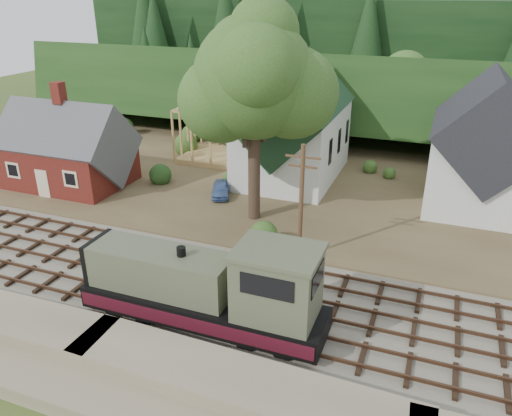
% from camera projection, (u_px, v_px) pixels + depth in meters
% --- Properties ---
extents(ground, '(140.00, 140.00, 0.00)m').
position_uv_depth(ground, '(165.00, 281.00, 30.66)').
color(ground, '#384C1E').
rests_on(ground, ground).
extents(embankment, '(64.00, 5.00, 1.60)m').
position_uv_depth(embankment, '(73.00, 372.00, 23.40)').
color(embankment, '#7F7259').
rests_on(embankment, ground).
extents(railroad_bed, '(64.00, 11.00, 0.16)m').
position_uv_depth(railroad_bed, '(165.00, 280.00, 30.63)').
color(railroad_bed, '#726B5B').
rests_on(railroad_bed, ground).
extents(village_flat, '(64.00, 26.00, 0.30)m').
position_uv_depth(village_flat, '(265.00, 181.00, 45.97)').
color(village_flat, brown).
rests_on(village_flat, ground).
extents(hillside, '(70.00, 28.96, 12.74)m').
position_uv_depth(hillside, '(326.00, 122.00, 66.52)').
color(hillside, '#1E3F19').
rests_on(hillside, ground).
extents(ridge, '(80.00, 20.00, 12.00)m').
position_uv_depth(ridge, '(350.00, 99.00, 80.18)').
color(ridge, black).
rests_on(ridge, ground).
extents(depot, '(10.80, 7.41, 9.00)m').
position_uv_depth(depot, '(68.00, 152.00, 43.96)').
color(depot, '#561613').
rests_on(depot, village_flat).
extents(church, '(8.40, 15.17, 13.00)m').
position_uv_depth(church, '(293.00, 125.00, 44.71)').
color(church, silver).
rests_on(church, village_flat).
extents(farmhouse, '(8.40, 10.80, 10.60)m').
position_uv_depth(farmhouse, '(486.00, 150.00, 39.04)').
color(farmhouse, silver).
rests_on(farmhouse, village_flat).
extents(timber_frame, '(8.20, 6.20, 6.99)m').
position_uv_depth(timber_frame, '(223.00, 131.00, 50.07)').
color(timber_frame, tan).
rests_on(timber_frame, village_flat).
extents(lattice_tower, '(3.20, 3.20, 12.12)m').
position_uv_depth(lattice_tower, '(245.00, 55.00, 52.45)').
color(lattice_tower, silver).
rests_on(lattice_tower, village_flat).
extents(big_tree, '(10.90, 8.40, 14.70)m').
position_uv_depth(big_tree, '(257.00, 87.00, 34.41)').
color(big_tree, '#38281E').
rests_on(big_tree, village_flat).
extents(telegraph_pole_near, '(2.20, 0.28, 8.00)m').
position_uv_depth(telegraph_pole_near, '(301.00, 202.00, 31.09)').
color(telegraph_pole_near, '#4C331E').
rests_on(telegraph_pole_near, ground).
extents(locomotive, '(12.96, 3.24, 5.16)m').
position_uv_depth(locomotive, '(211.00, 290.00, 25.68)').
color(locomotive, black).
rests_on(locomotive, railroad_bed).
extents(car_blue, '(2.66, 3.84, 1.21)m').
position_uv_depth(car_blue, '(221.00, 189.00, 42.15)').
color(car_blue, '#4E6DA8').
rests_on(car_blue, village_flat).
extents(patio_set, '(2.39, 2.39, 2.66)m').
position_uv_depth(patio_set, '(51.00, 167.00, 42.39)').
color(patio_set, silver).
rests_on(patio_set, village_flat).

